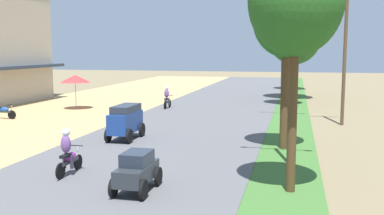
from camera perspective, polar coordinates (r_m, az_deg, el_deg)
parked_motorbike_sixth at (r=30.53m, az=-23.11°, el=-0.43°), size 1.80×0.54×0.94m
vendor_umbrella at (r=33.77m, az=-14.81°, el=3.61°), size 2.20×2.20×2.52m
median_tree_nearest at (r=13.66m, az=13.21°, el=13.15°), size 2.81×2.81×7.45m
median_tree_second at (r=19.75m, az=12.06°, el=10.80°), size 2.88×2.88×7.24m
median_tree_third at (r=35.35m, az=12.81°, el=11.33°), size 3.22×3.22×8.78m
median_tree_fourth at (r=40.90m, az=13.07°, el=8.84°), size 4.66×4.66×7.99m
median_tree_fifth at (r=49.26m, az=13.44°, el=11.14°), size 3.70×3.70×10.12m
streetlamp_near at (r=16.90m, az=12.87°, el=6.98°), size 3.16×0.20×7.35m
streetlamp_mid at (r=28.10m, az=13.08°, el=8.22°), size 3.16×0.20×8.45m
utility_pole_near at (r=27.27m, az=19.15°, el=8.24°), size 1.80×0.20×9.59m
car_hatchback_charcoal at (r=13.78m, az=-7.12°, el=-7.98°), size 1.04×2.00×1.23m
car_van_blue at (r=21.69m, az=-8.55°, el=-1.62°), size 1.19×2.41×1.67m
motorbike_ahead_second at (r=15.98m, az=-15.66°, el=-5.66°), size 0.54×1.80×1.66m
motorbike_ahead_third at (r=33.09m, az=-3.22°, el=1.24°), size 0.54×1.80×1.66m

